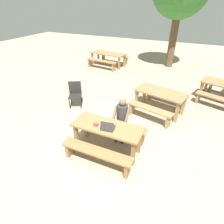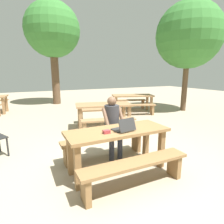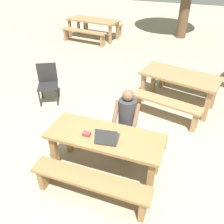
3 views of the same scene
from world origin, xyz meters
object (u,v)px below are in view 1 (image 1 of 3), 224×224
(picnic_table_front, at_px, (107,130))
(picnic_table_distant, at_px, (160,95))
(picnic_table_rear, at_px, (108,55))
(laptop, at_px, (108,127))
(small_pouch, at_px, (96,125))
(person_seated, at_px, (122,118))
(plastic_chair, at_px, (75,94))

(picnic_table_front, xyz_separation_m, picnic_table_distant, (0.79, 2.41, 0.01))
(picnic_table_distant, bearing_deg, picnic_table_rear, 146.98)
(laptop, distance_m, picnic_table_distant, 2.61)
(picnic_table_front, distance_m, laptop, 0.22)
(laptop, relative_size, picnic_table_distant, 0.20)
(small_pouch, relative_size, picnic_table_distant, 0.06)
(picnic_table_front, relative_size, laptop, 4.88)
(picnic_table_front, height_order, person_seated, person_seated)
(laptop, bearing_deg, person_seated, -107.32)
(person_seated, relative_size, picnic_table_rear, 0.58)
(picnic_table_front, distance_m, picnic_table_distant, 2.54)
(plastic_chair, height_order, picnic_table_rear, plastic_chair)
(small_pouch, bearing_deg, picnic_table_distant, 67.61)
(small_pouch, xyz_separation_m, picnic_table_distant, (1.03, 2.51, -0.14))
(person_seated, height_order, picnic_table_rear, person_seated)
(plastic_chair, distance_m, picnic_table_rear, 4.79)
(small_pouch, bearing_deg, laptop, 0.64)
(picnic_table_distant, bearing_deg, plastic_chair, -151.18)
(picnic_table_front, height_order, plastic_chair, plastic_chair)
(laptop, distance_m, plastic_chair, 2.73)
(picnic_table_rear, bearing_deg, laptop, -57.41)
(picnic_table_front, xyz_separation_m, plastic_chair, (-2.03, 1.62, -0.15))
(laptop, xyz_separation_m, picnic_table_rear, (-3.03, 6.40, -0.17))
(picnic_table_distant, bearing_deg, laptop, -92.94)
(picnic_table_front, relative_size, picnic_table_distant, 0.97)
(picnic_table_rear, xyz_separation_m, picnic_table_distant, (3.75, -3.90, 0.00))
(laptop, height_order, picnic_table_rear, laptop)
(person_seated, height_order, picnic_table_distant, person_seated)
(small_pouch, xyz_separation_m, picnic_table_rear, (-2.72, 6.41, -0.14))
(small_pouch, xyz_separation_m, plastic_chair, (-1.79, 1.71, -0.31))
(laptop, relative_size, plastic_chair, 0.40)
(plastic_chair, bearing_deg, person_seated, -54.03)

